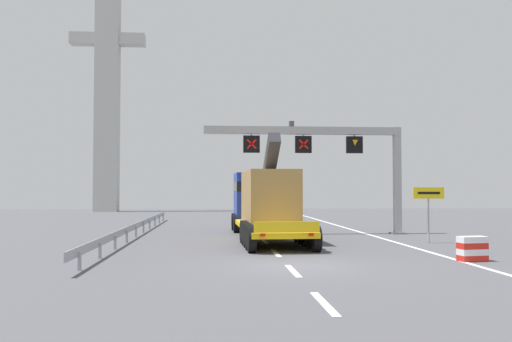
{
  "coord_description": "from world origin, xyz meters",
  "views": [
    {
      "loc": [
        -2.68,
        -18.14,
        2.58
      ],
      "look_at": [
        -0.43,
        11.7,
        3.65
      ],
      "focal_mm": 37.71,
      "sensor_mm": 36.0,
      "label": 1
    }
  ],
  "objects_px": {
    "exit_sign_yellow": "(429,201)",
    "heavy_haul_truck_yellow": "(263,201)",
    "crash_barrier_striped": "(472,249)",
    "bridge_pylon_distant": "(108,69)",
    "overhead_lane_gantry": "(329,147)"
  },
  "relations": [
    {
      "from": "exit_sign_yellow",
      "to": "heavy_haul_truck_yellow",
      "type": "bearing_deg",
      "value": 152.46
    },
    {
      "from": "crash_barrier_striped",
      "to": "bridge_pylon_distant",
      "type": "distance_m",
      "value": 55.14
    },
    {
      "from": "heavy_haul_truck_yellow",
      "to": "bridge_pylon_distant",
      "type": "bearing_deg",
      "value": 113.35
    },
    {
      "from": "overhead_lane_gantry",
      "to": "heavy_haul_truck_yellow",
      "type": "bearing_deg",
      "value": -158.74
    },
    {
      "from": "crash_barrier_striped",
      "to": "overhead_lane_gantry",
      "type": "bearing_deg",
      "value": 102.29
    },
    {
      "from": "heavy_haul_truck_yellow",
      "to": "bridge_pylon_distant",
      "type": "distance_m",
      "value": 42.86
    },
    {
      "from": "overhead_lane_gantry",
      "to": "heavy_haul_truck_yellow",
      "type": "height_order",
      "value": "overhead_lane_gantry"
    },
    {
      "from": "overhead_lane_gantry",
      "to": "crash_barrier_striped",
      "type": "distance_m",
      "value": 13.36
    },
    {
      "from": "overhead_lane_gantry",
      "to": "crash_barrier_striped",
      "type": "relative_size",
      "value": 11.19
    },
    {
      "from": "overhead_lane_gantry",
      "to": "bridge_pylon_distant",
      "type": "relative_size",
      "value": 0.35
    },
    {
      "from": "exit_sign_yellow",
      "to": "overhead_lane_gantry",
      "type": "bearing_deg",
      "value": 123.82
    },
    {
      "from": "crash_barrier_striped",
      "to": "exit_sign_yellow",
      "type": "bearing_deg",
      "value": 80.72
    },
    {
      "from": "heavy_haul_truck_yellow",
      "to": "exit_sign_yellow",
      "type": "distance_m",
      "value": 8.73
    },
    {
      "from": "overhead_lane_gantry",
      "to": "bridge_pylon_distant",
      "type": "bearing_deg",
      "value": 119.44
    },
    {
      "from": "exit_sign_yellow",
      "to": "crash_barrier_striped",
      "type": "distance_m",
      "value": 6.92
    }
  ]
}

